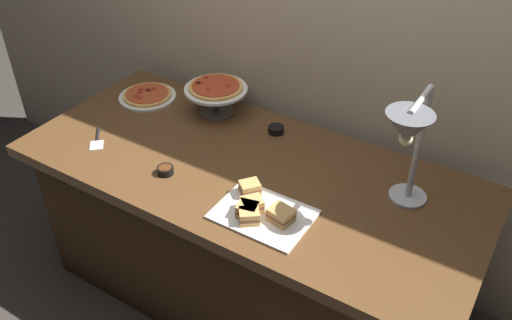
{
  "coord_description": "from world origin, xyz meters",
  "views": [
    {
      "loc": [
        0.95,
        -1.46,
        2.06
      ],
      "look_at": [
        0.04,
        0.0,
        0.81
      ],
      "focal_mm": 37.91,
      "sensor_mm": 36.0,
      "label": 1
    }
  ],
  "objects_px": {
    "sauce_cup_near": "(276,129)",
    "serving_spatula": "(97,140)",
    "pizza_plate_front": "(147,96)",
    "pizza_plate_center": "(216,91)",
    "sauce_cup_far": "(165,170)",
    "sandwich_platter": "(260,210)",
    "heat_lamp": "(409,136)"
  },
  "relations": [
    {
      "from": "sauce_cup_near",
      "to": "serving_spatula",
      "type": "height_order",
      "value": "sauce_cup_near"
    },
    {
      "from": "pizza_plate_front",
      "to": "pizza_plate_center",
      "type": "xyz_separation_m",
      "value": [
        0.36,
        0.07,
        0.1
      ]
    },
    {
      "from": "pizza_plate_center",
      "to": "sauce_cup_far",
      "type": "bearing_deg",
      "value": -78.43
    },
    {
      "from": "pizza_plate_center",
      "to": "pizza_plate_front",
      "type": "bearing_deg",
      "value": -169.02
    },
    {
      "from": "sandwich_platter",
      "to": "sauce_cup_near",
      "type": "distance_m",
      "value": 0.55
    },
    {
      "from": "heat_lamp",
      "to": "sauce_cup_far",
      "type": "xyz_separation_m",
      "value": [
        -0.86,
        -0.2,
        -0.35
      ]
    },
    {
      "from": "sauce_cup_far",
      "to": "pizza_plate_front",
      "type": "bearing_deg",
      "value": 137.66
    },
    {
      "from": "pizza_plate_center",
      "to": "sandwich_platter",
      "type": "distance_m",
      "value": 0.75
    },
    {
      "from": "sauce_cup_far",
      "to": "serving_spatula",
      "type": "distance_m",
      "value": 0.4
    },
    {
      "from": "pizza_plate_front",
      "to": "sauce_cup_near",
      "type": "xyz_separation_m",
      "value": [
        0.68,
        0.07,
        0.0
      ]
    },
    {
      "from": "heat_lamp",
      "to": "sauce_cup_far",
      "type": "distance_m",
      "value": 0.95
    },
    {
      "from": "pizza_plate_center",
      "to": "sandwich_platter",
      "type": "bearing_deg",
      "value": -42.71
    },
    {
      "from": "sauce_cup_far",
      "to": "pizza_plate_center",
      "type": "bearing_deg",
      "value": 101.57
    },
    {
      "from": "sauce_cup_far",
      "to": "sandwich_platter",
      "type": "bearing_deg",
      "value": -1.37
    },
    {
      "from": "serving_spatula",
      "to": "sauce_cup_near",
      "type": "bearing_deg",
      "value": 36.64
    },
    {
      "from": "pizza_plate_center",
      "to": "serving_spatula",
      "type": "relative_size",
      "value": 1.93
    },
    {
      "from": "pizza_plate_front",
      "to": "pizza_plate_center",
      "type": "bearing_deg",
      "value": 10.98
    },
    {
      "from": "sauce_cup_near",
      "to": "sandwich_platter",
      "type": "bearing_deg",
      "value": -65.92
    },
    {
      "from": "heat_lamp",
      "to": "pizza_plate_center",
      "type": "relative_size",
      "value": 1.65
    },
    {
      "from": "heat_lamp",
      "to": "serving_spatula",
      "type": "distance_m",
      "value": 1.33
    },
    {
      "from": "sandwich_platter",
      "to": "serving_spatula",
      "type": "distance_m",
      "value": 0.85
    },
    {
      "from": "sauce_cup_far",
      "to": "heat_lamp",
      "type": "bearing_deg",
      "value": 13.17
    },
    {
      "from": "sauce_cup_far",
      "to": "sauce_cup_near",
      "type": "bearing_deg",
      "value": 65.62
    },
    {
      "from": "heat_lamp",
      "to": "sandwich_platter",
      "type": "bearing_deg",
      "value": -153.06
    },
    {
      "from": "pizza_plate_center",
      "to": "sauce_cup_near",
      "type": "bearing_deg",
      "value": -0.76
    },
    {
      "from": "sauce_cup_near",
      "to": "sauce_cup_far",
      "type": "height_order",
      "value": "same"
    },
    {
      "from": "pizza_plate_front",
      "to": "serving_spatula",
      "type": "xyz_separation_m",
      "value": [
        0.06,
        -0.4,
        -0.01
      ]
    },
    {
      "from": "pizza_plate_center",
      "to": "serving_spatula",
      "type": "distance_m",
      "value": 0.57
    },
    {
      "from": "pizza_plate_front",
      "to": "sauce_cup_far",
      "type": "distance_m",
      "value": 0.63
    },
    {
      "from": "pizza_plate_center",
      "to": "serving_spatula",
      "type": "xyz_separation_m",
      "value": [
        -0.3,
        -0.47,
        -0.11
      ]
    },
    {
      "from": "pizza_plate_front",
      "to": "pizza_plate_center",
      "type": "height_order",
      "value": "pizza_plate_center"
    },
    {
      "from": "heat_lamp",
      "to": "sauce_cup_far",
      "type": "relative_size",
      "value": 7.37
    }
  ]
}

